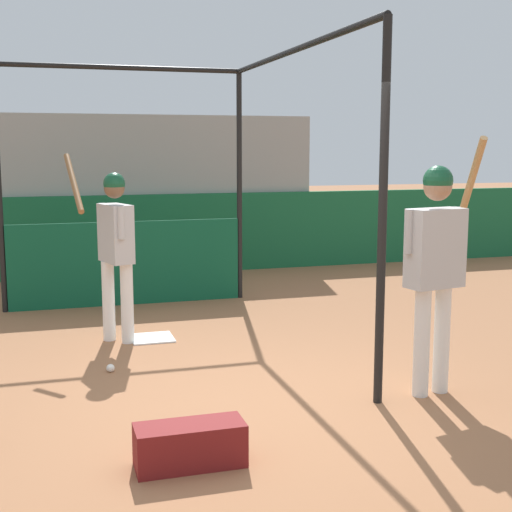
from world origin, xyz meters
The scene contains 9 objects.
ground_plane centered at (0.00, 0.00, 0.00)m, with size 60.00×60.00×0.00m, color #9E6642.
outfield_wall centered at (0.00, 6.26, 0.64)m, with size 24.00×0.12×1.27m.
bleacher_section centered at (0.00, 7.52, 1.27)m, with size 5.95×2.40×2.55m.
batting_cage centered at (-0.36, 3.14, 1.38)m, with size 3.08×4.26×3.02m.
home_plate centered at (-0.30, 2.34, 0.01)m, with size 0.44×0.44×0.02m.
player_batter centered at (-0.67, 2.35, 1.07)m, with size 0.65×0.85×1.95m.
player_waiting centered at (1.66, -0.01, 1.15)m, with size 0.73×0.52×2.11m.
equipment_bag centered at (-0.52, -0.78, 0.14)m, with size 0.70×0.28×0.28m.
baseball centered at (-0.83, 1.32, 0.04)m, with size 0.07×0.07×0.07m.
Camera 1 is at (-1.34, -5.03, 2.02)m, focal length 50.00 mm.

